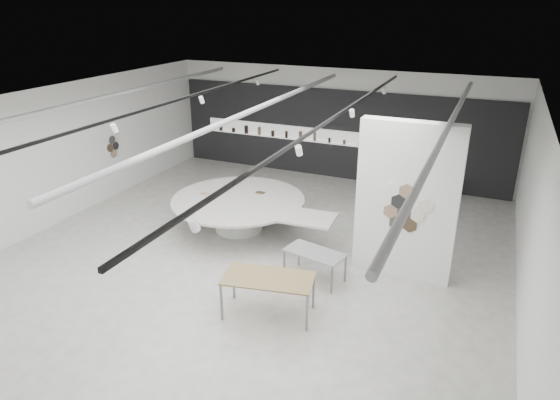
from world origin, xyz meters
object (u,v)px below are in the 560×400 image
at_px(partition_column, 406,202).
at_px(kitchen_counter, 428,181).
at_px(display_island, 241,210).
at_px(sample_table_wood, 268,280).
at_px(sample_table_stone, 315,254).

bearing_deg(partition_column, kitchen_counter, 91.97).
bearing_deg(display_island, kitchen_counter, 45.67).
xyz_separation_m(sample_table_wood, sample_table_stone, (0.38, 1.65, -0.15)).
distance_m(partition_column, sample_table_wood, 3.56).
bearing_deg(partition_column, display_island, 171.93).
xyz_separation_m(partition_column, kitchen_counter, (-0.19, 5.51, -1.36)).
distance_m(sample_table_stone, kitchen_counter, 6.71).
distance_m(display_island, sample_table_stone, 3.20).
distance_m(partition_column, kitchen_counter, 5.68).
bearing_deg(display_island, sample_table_wood, -57.42).
relative_size(partition_column, sample_table_wood, 1.86).
bearing_deg(sample_table_stone, display_island, 148.97).
bearing_deg(display_island, sample_table_stone, -34.00).
bearing_deg(kitchen_counter, sample_table_wood, -107.57).
bearing_deg(kitchen_counter, partition_column, -92.29).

